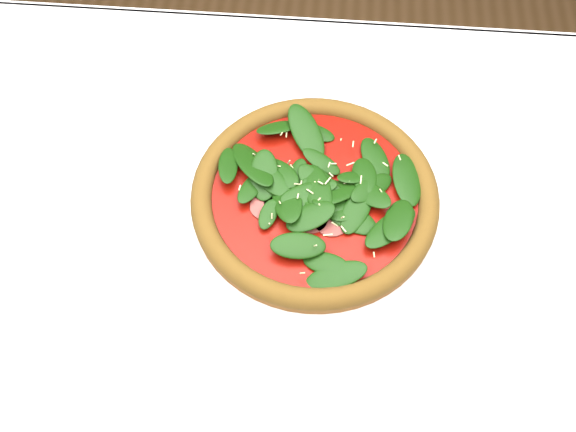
{
  "coord_description": "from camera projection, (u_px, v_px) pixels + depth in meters",
  "views": [
    {
      "loc": [
        0.07,
        -0.34,
        1.41
      ],
      "look_at": [
        0.04,
        0.05,
        0.77
      ],
      "focal_mm": 40.0,
      "sensor_mm": 36.0,
      "label": 1
    }
  ],
  "objects": [
    {
      "name": "ground",
      "position": [
        270.0,
        417.0,
        1.39
      ],
      "size": [
        6.0,
        6.0,
        0.0
      ],
      "primitive_type": "plane",
      "color": "brown",
      "rests_on": "ground"
    },
    {
      "name": "dining_table",
      "position": [
        258.0,
        292.0,
        0.83
      ],
      "size": [
        1.21,
        0.81,
        0.75
      ],
      "color": "white",
      "rests_on": "ground"
    },
    {
      "name": "plate",
      "position": [
        314.0,
        203.0,
        0.77
      ],
      "size": [
        0.34,
        0.34,
        0.01
      ],
      "color": "white",
      "rests_on": "dining_table"
    },
    {
      "name": "pizza",
      "position": [
        315.0,
        194.0,
        0.76
      ],
      "size": [
        0.36,
        0.36,
        0.04
      ],
      "rotation": [
        0.0,
        0.0,
        0.25
      ],
      "color": "#976024",
      "rests_on": "plate"
    }
  ]
}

